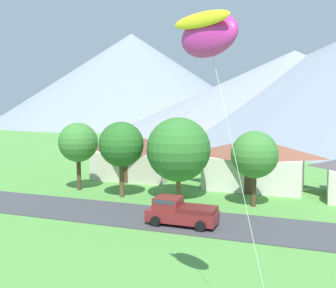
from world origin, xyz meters
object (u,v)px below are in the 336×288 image
object	(u,v)px
tree_right_of_center	(78,143)
kite_flyer_with_kite	(209,41)
house_leftmost	(136,156)
tree_near_right	(255,155)
house_left_center	(255,162)
tree_center	(178,149)
tree_near_left	(121,144)
pickup_truck_maroon_west_side	(180,212)

from	to	relation	value
tree_right_of_center	kite_flyer_with_kite	xyz separation A→B (m)	(19.23, -21.12, 6.47)
house_leftmost	tree_near_right	size ratio (longest dim) A/B	1.45
house_left_center	tree_center	xyz separation A→B (m)	(-6.01, -7.27, 1.94)
tree_center	tree_right_of_center	size ratio (longest dim) A/B	1.10
house_leftmost	tree_center	distance (m)	11.40
tree_near_left	pickup_truck_maroon_west_side	bearing A→B (deg)	-39.12
tree_near_right	kite_flyer_with_kite	size ratio (longest dim) A/B	0.53
pickup_truck_maroon_west_side	tree_center	bearing A→B (deg)	109.90
tree_center	pickup_truck_maroon_west_side	world-z (taller)	tree_center
tree_near_left	pickup_truck_maroon_west_side	xyz separation A→B (m)	(8.13, -6.61, -4.01)
tree_right_of_center	house_left_center	bearing A→B (deg)	23.85
tree_near_left	tree_right_of_center	xyz separation A→B (m)	(-5.58, 1.32, -0.15)
house_leftmost	tree_center	xyz separation A→B (m)	(8.01, -7.86, 2.02)
tree_right_of_center	pickup_truck_maroon_west_side	world-z (taller)	tree_right_of_center
house_left_center	tree_near_left	bearing A→B (deg)	-142.08
tree_near_left	pickup_truck_maroon_west_side	world-z (taller)	tree_near_left
tree_near_right	kite_flyer_with_kite	distance (m)	21.83
house_left_center	kite_flyer_with_kite	distance (m)	29.94
tree_near_left	kite_flyer_with_kite	xyz separation A→B (m)	(13.65, -19.81, 6.32)
house_left_center	tree_center	distance (m)	9.63
house_leftmost	kite_flyer_with_kite	world-z (taller)	kite_flyer_with_kite
tree_near_left	pickup_truck_maroon_west_side	size ratio (longest dim) A/B	1.39
tree_near_left	tree_center	world-z (taller)	tree_center
tree_near_left	tree_center	size ratio (longest dim) A/B	0.94
tree_center	kite_flyer_with_kite	bearing A→B (deg)	-68.35
house_left_center	tree_right_of_center	world-z (taller)	tree_right_of_center
tree_center	tree_near_right	world-z (taller)	tree_center
house_left_center	pickup_truck_maroon_west_side	world-z (taller)	house_left_center
house_leftmost	kite_flyer_with_kite	distance (m)	34.59
tree_near_left	tree_center	distance (m)	5.43
house_leftmost	tree_near_right	distance (m)	17.45
pickup_truck_maroon_west_side	kite_flyer_with_kite	size ratio (longest dim) A/B	0.42
house_leftmost	pickup_truck_maroon_west_side	bearing A→B (deg)	-55.54
tree_near_right	pickup_truck_maroon_west_side	xyz separation A→B (m)	(-4.22, -7.50, -3.48)
tree_center	tree_right_of_center	distance (m)	10.79
house_left_center	tree_near_right	size ratio (longest dim) A/B	1.61
house_leftmost	tree_right_of_center	size ratio (longest dim) A/B	1.38
house_left_center	tree_center	size ratio (longest dim) A/B	1.39
tree_right_of_center	kite_flyer_with_kite	bearing A→B (deg)	-47.69
house_leftmost	tree_near_left	distance (m)	10.04
tree_right_of_center	tree_near_right	distance (m)	17.94
tree_right_of_center	pickup_truck_maroon_west_side	xyz separation A→B (m)	(13.71, -7.93, -3.85)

